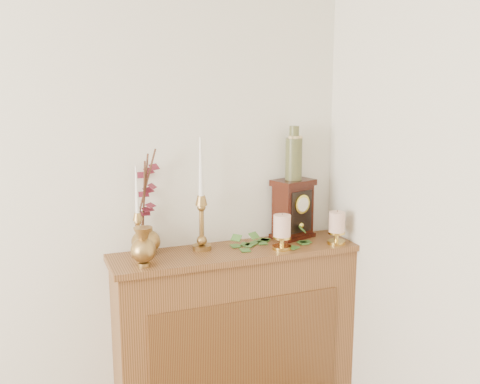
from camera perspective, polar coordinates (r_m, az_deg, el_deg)
name	(u,v)px	position (r m, az deg, el deg)	size (l,w,h in m)	color
console_shelf	(236,342)	(2.95, -0.38, -14.99)	(1.24, 0.34, 0.93)	brown
candlestick_left	(138,227)	(2.66, -10.32, -3.54)	(0.07, 0.07, 0.43)	#A37841
candlestick_center	(201,214)	(2.72, -3.94, -2.22)	(0.09, 0.09, 0.55)	#A37841
bud_vase	(143,247)	(2.53, -9.81, -5.58)	(0.11, 0.11, 0.18)	#A37841
ginger_jar	(147,206)	(2.69, -9.47, -1.42)	(0.21, 0.22, 0.51)	#A37841
pillar_candle_left	(282,230)	(2.75, 4.29, -3.89)	(0.10, 0.10, 0.18)	gold
pillar_candle_right	(337,226)	(2.87, 9.81, -3.44)	(0.09, 0.09, 0.18)	gold
ivy_garland	(263,243)	(2.82, 2.35, -5.17)	(0.55, 0.23, 0.09)	#3C6A28
mantel_clock	(293,209)	(2.94, 5.42, -1.76)	(0.24, 0.20, 0.31)	#37130B
ceramic_vase	(294,156)	(2.89, 5.49, 3.68)	(0.09, 0.09, 0.28)	#172F26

